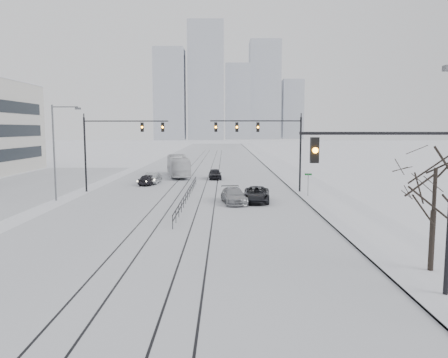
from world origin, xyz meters
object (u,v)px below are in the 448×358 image
Objects in this scene: sedan_sb_outer at (153,178)px; sedan_nb_front at (256,195)px; sedan_nb_far at (215,174)px; sedan_sb_inner at (149,180)px; bare_tree at (435,179)px; box_truck at (178,166)px; traffic_mast_near at (411,186)px; sedan_nb_right at (234,196)px.

sedan_nb_front is (11.85, -13.97, 0.02)m from sedan_sb_outer.
sedan_nb_far is (-4.24, 18.69, -0.01)m from sedan_nb_front.
sedan_sb_inner is 0.95× the size of sedan_nb_far.
bare_tree is 1.49× the size of sedan_nb_far.
bare_tree is at bearing 132.02° from sedan_sb_inner.
sedan_nb_far is at bearing 138.93° from box_truck.
sedan_sb_inner is at bearing -145.20° from sedan_nb_far.
sedan_sb_inner is at bearing 114.88° from traffic_mast_near.
traffic_mast_near is 1.44× the size of sedan_nb_right.
sedan_sb_outer is 8.23m from box_truck.
traffic_mast_near is 23.80m from sedan_nb_front.
box_truck is (-9.57, 21.83, 0.80)m from sedan_nb_front.
sedan_sb_outer is at bearing 135.34° from sedan_nb_front.
traffic_mast_near reaches higher than sedan_sb_inner.
box_truck is at bearing -93.72° from sedan_sb_inner.
sedan_sb_outer is at bearing -90.90° from sedan_sb_inner.
sedan_sb_inner is 9.74m from box_truck.
sedan_nb_right is (-6.43, 22.41, -3.86)m from traffic_mast_near.
traffic_mast_near is 1.15× the size of bare_tree.
bare_tree is 1.19× the size of sedan_nb_front.
sedan_sb_outer reaches higher than sedan_sb_inner.
traffic_mast_near is at bearing -81.59° from sedan_nb_far.
sedan_nb_front is at bearing 108.52° from bare_tree.
box_truck is at bearing 146.29° from sedan_nb_far.
sedan_nb_right is (9.73, -14.64, 0.02)m from sedan_sb_outer.
traffic_mast_near is 1.80× the size of sedan_sb_inner.
traffic_mast_near is 47.11m from box_truck.
traffic_mast_near is 1.37× the size of sedan_nb_front.
sedan_nb_right is at bearing 97.81° from box_truck.
sedan_nb_front is 0.47× the size of box_truck.
bare_tree is at bearing 51.24° from traffic_mast_near.
sedan_nb_right is at bearing -157.39° from sedan_nb_front.
sedan_sb_inner is 16.57m from sedan_nb_right.
sedan_sb_inner is 1.52m from sedan_sb_outer.
bare_tree is at bearing -77.37° from sedan_nb_far.
sedan_nb_far is at bearing -146.11° from sedan_sb_outer.
sedan_sb_outer is at bearing -151.36° from sedan_nb_far.
bare_tree is 21.66m from sedan_nb_right.
sedan_sb_inner is 0.80× the size of sedan_nb_right.
sedan_nb_front is at bearing 132.38° from sedan_sb_outer.
box_truck reaches higher than sedan_sb_inner.
sedan_nb_far reaches higher than sedan_sb_inner.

